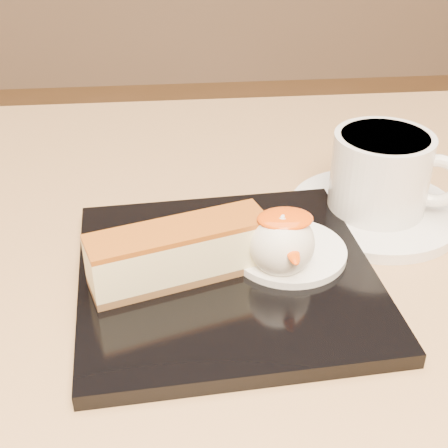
{
  "coord_description": "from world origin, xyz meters",
  "views": [
    {
      "loc": [
        0.01,
        -0.36,
        1.01
      ],
      "look_at": [
        0.05,
        0.03,
        0.76
      ],
      "focal_mm": 50.0,
      "sensor_mm": 36.0,
      "label": 1
    }
  ],
  "objects": [
    {
      "name": "saucer",
      "position": [
        0.19,
        0.1,
        0.72
      ],
      "size": [
        0.15,
        0.15,
        0.01
      ],
      "primitive_type": "cylinder",
      "color": "white",
      "rests_on": "table"
    },
    {
      "name": "table",
      "position": [
        0.0,
        0.0,
        0.56
      ],
      "size": [
        0.8,
        0.8,
        0.72
      ],
      "color": "black",
      "rests_on": "ground"
    },
    {
      "name": "ice_cream_scoop",
      "position": [
        0.09,
        0.01,
        0.76
      ],
      "size": [
        0.05,
        0.05,
        0.05
      ],
      "primitive_type": "sphere",
      "color": "white",
      "rests_on": "cream_smear"
    },
    {
      "name": "mint_sprig",
      "position": [
        0.07,
        0.05,
        0.74
      ],
      "size": [
        0.04,
        0.03,
        0.0
      ],
      "color": "#2A8231",
      "rests_on": "cream_smear"
    },
    {
      "name": "coffee_cup",
      "position": [
        0.19,
        0.1,
        0.77
      ],
      "size": [
        0.11,
        0.08,
        0.07
      ],
      "rotation": [
        0.0,
        0.0,
        -0.44
      ],
      "color": "white",
      "rests_on": "saucer"
    },
    {
      "name": "dessert_plate",
      "position": [
        0.05,
        0.01,
        0.73
      ],
      "size": [
        0.23,
        0.23,
        0.01
      ],
      "primitive_type": "cube",
      "rotation": [
        0.0,
        0.0,
        0.07
      ],
      "color": "black",
      "rests_on": "table"
    },
    {
      "name": "cream_smear",
      "position": [
        0.1,
        0.03,
        0.73
      ],
      "size": [
        0.09,
        0.09,
        0.01
      ],
      "primitive_type": "cylinder",
      "color": "white",
      "rests_on": "dessert_plate"
    },
    {
      "name": "mango_sauce",
      "position": [
        0.09,
        0.01,
        0.78
      ],
      "size": [
        0.04,
        0.03,
        0.01
      ],
      "primitive_type": "ellipsoid",
      "color": "#F64E07",
      "rests_on": "ice_cream_scoop"
    },
    {
      "name": "cheesecake",
      "position": [
        0.01,
        0.01,
        0.75
      ],
      "size": [
        0.14,
        0.07,
        0.04
      ],
      "rotation": [
        0.0,
        0.0,
        0.3
      ],
      "color": "brown",
      "rests_on": "dessert_plate"
    }
  ]
}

